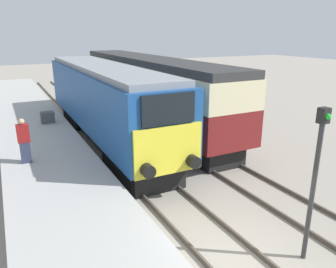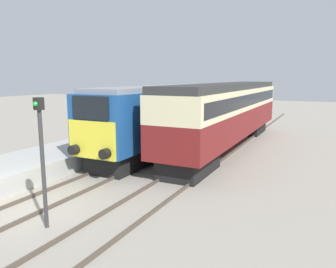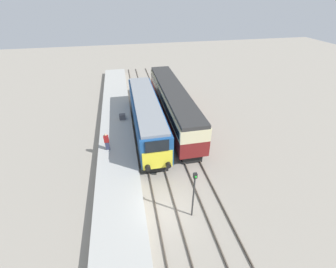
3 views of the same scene
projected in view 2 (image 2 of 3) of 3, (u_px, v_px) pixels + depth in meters
ground_plane at (24, 210)px, 11.27m from camera, size 120.00×120.00×0.00m
platform_left at (96, 147)px, 19.71m from camera, size 3.50×50.00×0.80m
rails_near_track at (111, 171)px, 15.67m from camera, size 1.51×60.00×0.14m
rails_far_track at (175, 181)px, 14.18m from camera, size 1.50×60.00×0.14m
locomotive at (166, 114)px, 20.48m from camera, size 2.70×14.76×4.02m
passenger_carriage at (229, 109)px, 20.86m from camera, size 2.75×17.24×4.15m
person_on_platform at (78, 126)px, 19.43m from camera, size 0.44×0.26×1.73m
signal_post at (42, 152)px, 9.61m from camera, size 0.24×0.28×3.96m
luggage_crate at (149, 125)px, 23.85m from camera, size 0.70×0.56×0.60m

